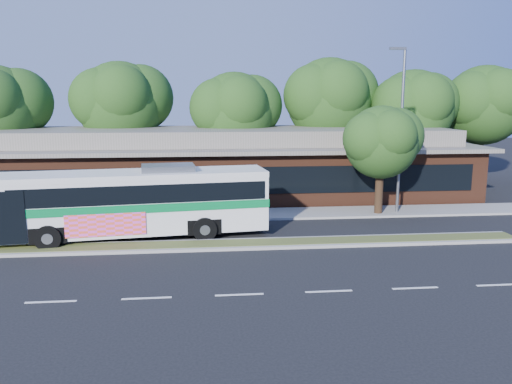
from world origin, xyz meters
TOP-DOWN VIEW (x-y plane):
  - ground at (0.00, 0.00)m, footprint 120.00×120.00m
  - median_strip at (0.00, 0.60)m, footprint 26.00×1.10m
  - sidewalk at (0.00, 6.40)m, footprint 44.00×2.60m
  - plaza_building at (0.00, 12.99)m, footprint 33.20×11.20m
  - lamp_post at (9.56, 6.00)m, footprint 0.93×0.18m
  - tree_bg_a at (-14.58, 15.14)m, footprint 6.47×5.80m
  - tree_bg_b at (-6.57, 16.14)m, footprint 6.69×6.00m
  - tree_bg_c at (1.40, 15.13)m, footprint 6.24×5.60m
  - tree_bg_d at (8.45, 16.15)m, footprint 6.91×6.20m
  - tree_bg_e at (14.42, 15.14)m, footprint 6.47×5.80m
  - tree_bg_f at (20.43, 16.14)m, footprint 6.69×6.00m
  - transit_bus at (-4.21, 2.41)m, footprint 12.22×4.02m
  - sidewalk_tree at (8.74, 5.90)m, footprint 4.42×3.96m

SIDE VIEW (x-z plane):
  - ground at x=0.00m, z-range 0.00..0.00m
  - sidewalk at x=0.00m, z-range 0.00..0.12m
  - median_strip at x=0.00m, z-range 0.00..0.15m
  - transit_bus at x=-4.21m, z-range 0.19..3.56m
  - plaza_building at x=0.00m, z-range -0.10..4.35m
  - sidewalk_tree at x=8.74m, z-range 1.12..7.15m
  - lamp_post at x=9.56m, z-range 0.37..9.44m
  - tree_bg_c at x=1.40m, z-range 1.46..9.72m
  - tree_bg_e at x=14.42m, z-range 1.49..10.00m
  - tree_bg_a at x=-14.58m, z-range 1.55..10.18m
  - tree_bg_f at x=20.43m, z-range 1.60..10.52m
  - tree_bg_b at x=-6.57m, z-range 1.64..10.64m
  - tree_bg_d at x=8.45m, z-range 1.73..11.10m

